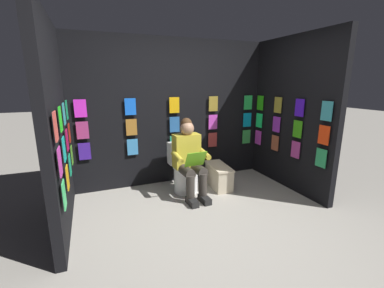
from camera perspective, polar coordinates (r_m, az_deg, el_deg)
The scene contains 7 objects.
ground_plane at distance 3.20m, azimuth 6.86°, elevation -19.07°, with size 30.00×30.00×0.00m, color #9E998E.
display_wall_back at distance 4.43m, azimuth -4.23°, elevation 6.92°, with size 3.39×0.14×2.41m.
display_wall_left at distance 4.46m, azimuth 21.14°, elevation 6.08°, with size 0.14×1.80×2.41m.
display_wall_right at distance 3.31m, azimuth -27.90°, elevation 3.05°, with size 0.14×1.80×2.41m.
toilet at distance 4.17m, azimuth -1.78°, elevation -5.88°, with size 0.41×0.56×0.77m.
person_reading at distance 3.89m, azimuth -0.56°, elevation -3.11°, with size 0.54×0.69×1.19m.
comic_longbox_near at distance 4.36m, azimuth 5.93°, elevation -7.02°, with size 0.34×0.68×0.37m.
Camera 1 is at (1.32, 2.34, 1.72)m, focal length 24.14 mm.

